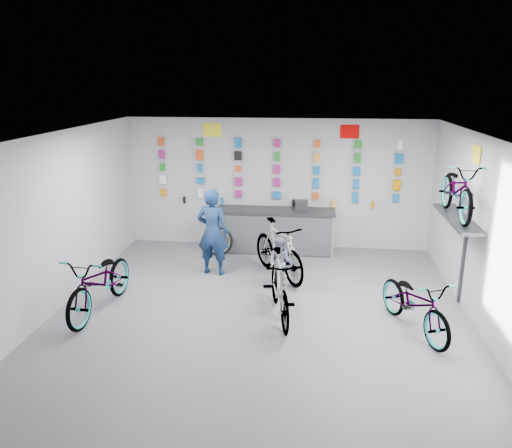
# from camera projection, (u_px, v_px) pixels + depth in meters

# --- Properties ---
(floor) EXTENTS (8.00, 8.00, 0.00)m
(floor) POSITION_uv_depth(u_px,v_px,m) (258.00, 323.00, 8.18)
(floor) COLOR #525257
(floor) RESTS_ON ground
(ceiling) EXTENTS (8.00, 8.00, 0.00)m
(ceiling) POSITION_uv_depth(u_px,v_px,m) (258.00, 139.00, 7.34)
(ceiling) COLOR white
(ceiling) RESTS_ON wall_back
(wall_back) EXTENTS (7.00, 0.00, 7.00)m
(wall_back) POSITION_uv_depth(u_px,v_px,m) (277.00, 184.00, 11.57)
(wall_back) COLOR #B8B9BB
(wall_back) RESTS_ON floor
(wall_front) EXTENTS (7.00, 0.00, 7.00)m
(wall_front) POSITION_uv_depth(u_px,v_px,m) (203.00, 387.00, 3.94)
(wall_front) COLOR #B8B9BB
(wall_front) RESTS_ON floor
(wall_left) EXTENTS (0.00, 8.00, 8.00)m
(wall_left) POSITION_uv_depth(u_px,v_px,m) (45.00, 228.00, 8.14)
(wall_left) COLOR #B8B9BB
(wall_left) RESTS_ON floor
(wall_right) EXTENTS (0.00, 8.00, 8.00)m
(wall_right) POSITION_uv_depth(u_px,v_px,m) (493.00, 244.00, 7.38)
(wall_right) COLOR #B8B9BB
(wall_right) RESTS_ON floor
(counter) EXTENTS (2.70, 0.66, 1.00)m
(counter) POSITION_uv_depth(u_px,v_px,m) (275.00, 231.00, 11.42)
(counter) COLOR black
(counter) RESTS_ON floor
(merch_wall) EXTENTS (5.56, 0.08, 1.56)m
(merch_wall) POSITION_uv_depth(u_px,v_px,m) (281.00, 171.00, 11.41)
(merch_wall) COLOR #CF7E00
(merch_wall) RESTS_ON wall_back
(wall_bracket) EXTENTS (0.39, 1.90, 2.00)m
(wall_bracket) POSITION_uv_depth(u_px,v_px,m) (458.00, 223.00, 8.55)
(wall_bracket) COLOR #333338
(wall_bracket) RESTS_ON wall_right
(sign_left) EXTENTS (0.42, 0.02, 0.30)m
(sign_left) POSITION_uv_depth(u_px,v_px,m) (212.00, 130.00, 11.37)
(sign_left) COLOR yellow
(sign_left) RESTS_ON wall_back
(sign_right) EXTENTS (0.42, 0.02, 0.30)m
(sign_right) POSITION_uv_depth(u_px,v_px,m) (350.00, 132.00, 11.04)
(sign_right) COLOR #D10403
(sign_right) RESTS_ON wall_back
(sign_side) EXTENTS (0.02, 0.40, 0.30)m
(sign_side) POSITION_uv_depth(u_px,v_px,m) (476.00, 154.00, 8.20)
(sign_side) COLOR yellow
(sign_side) RESTS_ON wall_right
(bike_left) EXTENTS (0.91, 2.12, 1.09)m
(bike_left) POSITION_uv_depth(u_px,v_px,m) (101.00, 282.00, 8.44)
(bike_left) COLOR gray
(bike_left) RESTS_ON floor
(bike_center) EXTENTS (0.90, 1.93, 1.12)m
(bike_center) POSITION_uv_depth(u_px,v_px,m) (280.00, 286.00, 8.21)
(bike_center) COLOR gray
(bike_center) RESTS_ON floor
(bike_right) EXTENTS (1.29, 1.94, 0.96)m
(bike_right) POSITION_uv_depth(u_px,v_px,m) (415.00, 303.00, 7.79)
(bike_right) COLOR gray
(bike_right) RESTS_ON floor
(bike_service) EXTENTS (1.50, 1.90, 1.15)m
(bike_service) POSITION_uv_depth(u_px,v_px,m) (279.00, 249.00, 9.93)
(bike_service) COLOR gray
(bike_service) RESTS_ON floor
(bike_wall) EXTENTS (0.63, 1.80, 0.95)m
(bike_wall) POSITION_uv_depth(u_px,v_px,m) (458.00, 190.00, 8.39)
(bike_wall) COLOR gray
(bike_wall) RESTS_ON wall_bracket
(clerk) EXTENTS (0.70, 0.51, 1.77)m
(clerk) POSITION_uv_depth(u_px,v_px,m) (213.00, 232.00, 10.02)
(clerk) COLOR navy
(clerk) RESTS_ON floor
(customer) EXTENTS (0.53, 0.43, 1.02)m
(customer) POSITION_uv_depth(u_px,v_px,m) (280.00, 264.00, 9.34)
(customer) COLOR slate
(customer) RESTS_ON floor
(spare_wheel) EXTENTS (0.68, 0.29, 0.66)m
(spare_wheel) POSITION_uv_depth(u_px,v_px,m) (218.00, 241.00, 11.25)
(spare_wheel) COLOR black
(spare_wheel) RESTS_ON floor
(register) EXTENTS (0.28, 0.30, 0.22)m
(register) POSITION_uv_depth(u_px,v_px,m) (302.00, 206.00, 11.19)
(register) COLOR black
(register) RESTS_ON counter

